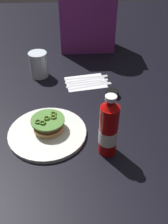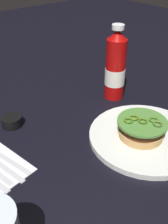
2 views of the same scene
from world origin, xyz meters
name	(u,v)px [view 1 (image 1 of 2)]	position (x,y,z in m)	size (l,w,h in m)	color
ground_plane	(69,107)	(0.00, 0.00, 0.00)	(3.00, 3.00, 0.00)	black
dinner_plate	(47,133)	(-0.08, -0.16, 0.01)	(0.29, 0.29, 0.01)	silver
burger_sandwich	(48,124)	(-0.08, -0.15, 0.04)	(0.12, 0.12, 0.05)	tan
ketchup_bottle	(109,129)	(0.13, -0.26, 0.10)	(0.06, 0.06, 0.23)	#AB0A09
water_glass	(39,65)	(-0.14, 0.27, 0.06)	(0.09, 0.09, 0.12)	silver
condiment_cup	(112,93)	(0.19, 0.07, 0.01)	(0.06, 0.06, 0.03)	black
napkin	(86,82)	(0.08, 0.19, 0.00)	(0.19, 0.13, 0.00)	silver
steak_knife	(93,85)	(0.12, 0.16, 0.00)	(0.21, 0.06, 0.00)	silver
fork_utensil	(91,83)	(0.11, 0.18, 0.00)	(0.20, 0.05, 0.00)	silver
table_knife	(91,81)	(0.11, 0.20, 0.00)	(0.20, 0.05, 0.00)	silver
spoon_utensil	(91,79)	(0.11, 0.22, 0.00)	(0.20, 0.06, 0.00)	silver
butter_knife	(89,77)	(0.10, 0.24, 0.00)	(0.22, 0.04, 0.00)	silver
diner_person	(87,4)	(0.12, 0.58, 0.25)	(0.30, 0.17, 0.56)	#6F246D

